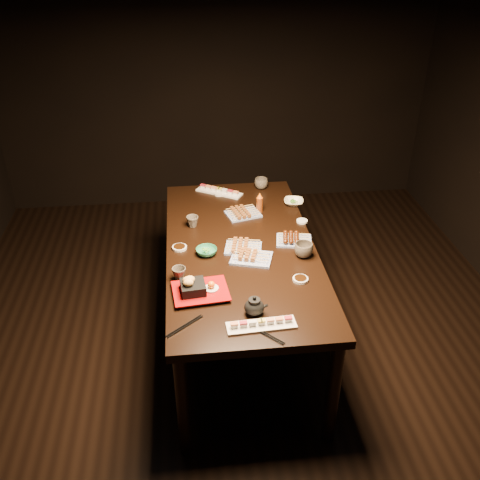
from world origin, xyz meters
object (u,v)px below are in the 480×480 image
(teapot, at_px, (254,305))
(tempura_tray, at_px, (200,286))
(yakitori_plate_left, at_px, (243,211))
(edamame_bowl_green, at_px, (207,251))
(edamame_bowl_cream, at_px, (294,202))
(condiment_bottle, at_px, (260,202))
(yakitori_plate_right, at_px, (251,255))
(teacup_mid_right, at_px, (304,250))
(sushi_platter_near, at_px, (261,323))
(teacup_far_right, at_px, (261,183))
(sushi_platter_far, at_px, (219,190))
(dining_table, at_px, (241,296))
(yakitori_plate_center, at_px, (243,246))
(teacup_near_left, at_px, (179,274))
(teacup_far_left, at_px, (192,222))

(teapot, bearing_deg, tempura_tray, 152.99)
(yakitori_plate_left, height_order, edamame_bowl_green, yakitori_plate_left)
(yakitori_plate_left, height_order, teapot, teapot)
(edamame_bowl_cream, xyz_separation_m, condiment_bottle, (-0.25, -0.08, 0.05))
(yakitori_plate_right, distance_m, teacup_mid_right, 0.31)
(sushi_platter_near, xyz_separation_m, teacup_far_right, (0.22, 1.54, 0.02))
(tempura_tray, bearing_deg, teacup_mid_right, 20.40)
(edamame_bowl_cream, bearing_deg, sushi_platter_far, 154.96)
(yakitori_plate_left, distance_m, edamame_bowl_cream, 0.39)
(dining_table, xyz_separation_m, teacup_mid_right, (0.36, -0.14, 0.42))
(sushi_platter_near, xyz_separation_m, sushi_platter_far, (-0.09, 1.50, -0.00))
(yakitori_plate_center, xyz_separation_m, tempura_tray, (-0.28, -0.42, 0.03))
(yakitori_plate_left, bearing_deg, edamame_bowl_cream, 2.95)
(teacup_mid_right, bearing_deg, condiment_bottle, 106.94)
(edamame_bowl_green, distance_m, teacup_near_left, 0.29)
(yakitori_plate_center, relative_size, edamame_bowl_green, 1.73)
(edamame_bowl_green, xyz_separation_m, teapot, (0.21, -0.58, 0.03))
(teacup_far_left, distance_m, condiment_bottle, 0.49)
(dining_table, distance_m, sushi_platter_far, 0.86)
(edamame_bowl_green, bearing_deg, teacup_near_left, -124.87)
(sushi_platter_near, xyz_separation_m, teacup_far_left, (-0.30, 1.03, 0.02))
(sushi_platter_far, xyz_separation_m, yakitori_plate_center, (0.08, -0.79, 0.01))
(yakitori_plate_left, bearing_deg, yakitori_plate_right, -106.52)
(sushi_platter_far, relative_size, edamame_bowl_cream, 2.53)
(yakitori_plate_left, height_order, teacup_far_right, teacup_far_right)
(sushi_platter_near, distance_m, edamame_bowl_green, 0.72)
(edamame_bowl_cream, bearing_deg, sushi_platter_near, -108.08)
(teacup_mid_right, xyz_separation_m, condiment_bottle, (-0.18, 0.59, 0.03))
(yakitori_plate_center, bearing_deg, teacup_mid_right, -6.69)
(sushi_platter_near, distance_m, teacup_mid_right, 0.69)
(sushi_platter_near, height_order, edamame_bowl_cream, sushi_platter_near)
(yakitori_plate_left, xyz_separation_m, teacup_mid_right, (0.30, -0.54, 0.02))
(dining_table, height_order, yakitori_plate_right, yakitori_plate_right)
(edamame_bowl_cream, xyz_separation_m, tempura_tray, (-0.70, -0.97, 0.04))
(yakitori_plate_left, relative_size, teacup_far_left, 2.80)
(dining_table, bearing_deg, teapot, -75.57)
(edamame_bowl_cream, bearing_deg, teacup_near_left, -134.66)
(condiment_bottle, bearing_deg, dining_table, -111.72)
(tempura_tray, bearing_deg, teacup_far_right, 62.20)
(dining_table, xyz_separation_m, tempura_tray, (-0.27, -0.45, 0.43))
(teacup_far_left, distance_m, teapot, 0.96)
(teapot, bearing_deg, condiment_bottle, 89.69)
(teapot, bearing_deg, edamame_bowl_green, 118.97)
(teacup_mid_right, relative_size, teapot, 0.91)
(sushi_platter_far, distance_m, edamame_bowl_green, 0.83)
(teacup_near_left, bearing_deg, dining_table, 37.94)
(sushi_platter_far, distance_m, yakitori_plate_center, 0.79)
(yakitori_plate_left, xyz_separation_m, edamame_bowl_green, (-0.27, -0.46, -0.01))
(teacup_near_left, xyz_separation_m, teapot, (0.37, -0.34, 0.02))
(dining_table, height_order, teacup_far_right, teacup_far_right)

